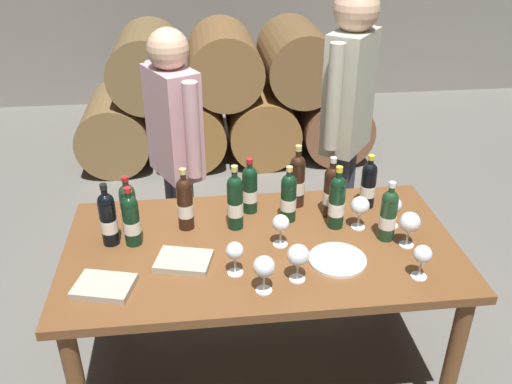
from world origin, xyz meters
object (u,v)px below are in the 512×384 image
(wine_bottle_4, at_px, (368,184))
(leather_ledger, at_px, (184,261))
(serving_plate, at_px, (337,260))
(wine_bottle_1, at_px, (337,201))
(wine_bottle_2, at_px, (129,208))
(wine_glass_0, at_px, (422,255))
(wine_glass_2, at_px, (410,223))
(wine_bottle_3, at_px, (289,197))
(wine_glass_4, at_px, (360,206))
(taster_seated_left, at_px, (175,147))
(wine_glass_5, at_px, (281,224))
(wine_bottle_10, at_px, (235,201))
(wine_bottle_0, at_px, (131,220))
(wine_bottle_7, at_px, (388,215))
(sommelier_presenting, at_px, (347,116))
(wine_bottle_6, at_px, (331,191))
(tasting_notebook, at_px, (104,286))
(wine_glass_7, at_px, (264,267))
(wine_glass_1, at_px, (394,206))
(wine_bottle_9, at_px, (108,218))
(wine_bottle_5, at_px, (250,189))
(wine_glass_6, at_px, (235,252))
(wine_bottle_11, at_px, (297,180))
(wine_bottle_8, at_px, (185,203))
(dining_table, at_px, (261,261))

(wine_bottle_4, height_order, leather_ledger, wine_bottle_4)
(leather_ledger, relative_size, serving_plate, 0.92)
(wine_bottle_1, xyz_separation_m, wine_bottle_2, (-0.92, 0.07, -0.01))
(wine_glass_0, distance_m, wine_glass_2, 0.22)
(wine_bottle_3, height_order, leather_ledger, wine_bottle_3)
(wine_glass_4, xyz_separation_m, taster_seated_left, (-0.82, 0.64, 0.05))
(wine_glass_5, bearing_deg, wine_bottle_10, 137.38)
(wine_bottle_0, height_order, taster_seated_left, taster_seated_left)
(wine_bottle_7, distance_m, wine_glass_4, 0.14)
(sommelier_presenting, height_order, taster_seated_left, sommelier_presenting)
(wine_glass_4, bearing_deg, wine_bottle_1, 165.85)
(wine_glass_0, bearing_deg, wine_bottle_6, 115.51)
(wine_bottle_4, relative_size, tasting_notebook, 1.23)
(wine_glass_7, relative_size, serving_plate, 0.66)
(wine_bottle_10, xyz_separation_m, tasting_notebook, (-0.54, -0.39, -0.12))
(wine_bottle_3, bearing_deg, wine_bottle_0, -170.52)
(wine_bottle_4, xyz_separation_m, wine_glass_5, (-0.47, -0.29, -0.01))
(wine_bottle_4, xyz_separation_m, wine_glass_7, (-0.58, -0.59, -0.01))
(wine_glass_1, bearing_deg, wine_bottle_3, 166.54)
(wine_bottle_9, bearing_deg, wine_bottle_6, 7.03)
(wine_bottle_9, bearing_deg, wine_bottle_0, -7.94)
(wine_bottle_0, bearing_deg, wine_bottle_6, 8.62)
(wine_bottle_6, relative_size, wine_glass_2, 1.84)
(wine_bottle_5, relative_size, wine_bottle_9, 0.95)
(wine_glass_0, relative_size, serving_plate, 0.62)
(wine_glass_2, bearing_deg, wine_bottle_6, 133.28)
(wine_bottle_2, height_order, sommelier_presenting, sommelier_presenting)
(wine_glass_0, bearing_deg, wine_glass_6, 171.54)
(wine_bottle_0, distance_m, wine_glass_2, 1.18)
(wine_bottle_5, bearing_deg, sommelier_presenting, 38.56)
(wine_glass_2, relative_size, sommelier_presenting, 0.10)
(wine_bottle_2, bearing_deg, sommelier_presenting, 26.82)
(wine_bottle_7, relative_size, wine_glass_6, 1.91)
(wine_bottle_0, distance_m, wine_bottle_7, 1.11)
(wine_glass_0, bearing_deg, wine_bottle_11, 121.65)
(wine_bottle_7, distance_m, wine_glass_7, 0.65)
(wine_bottle_0, xyz_separation_m, wine_glass_1, (1.16, 0.01, -0.02))
(wine_bottle_8, bearing_deg, wine_bottle_4, 6.36)
(wine_bottle_7, bearing_deg, wine_bottle_11, 135.27)
(wine_bottle_11, bearing_deg, wine_glass_4, -44.44)
(wine_bottle_1, bearing_deg, wine_glass_7, -132.18)
(wine_bottle_5, relative_size, serving_plate, 1.15)
(dining_table, relative_size, wine_bottle_5, 6.16)
(wine_glass_6, bearing_deg, wine_bottle_11, 56.28)
(wine_glass_1, distance_m, tasting_notebook, 1.29)
(wine_glass_7, bearing_deg, wine_bottle_5, 89.09)
(leather_ledger, height_order, taster_seated_left, taster_seated_left)
(wine_bottle_6, relative_size, wine_bottle_8, 1.00)
(wine_bottle_3, bearing_deg, wine_glass_6, -126.08)
(wine_bottle_10, distance_m, wine_glass_7, 0.47)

